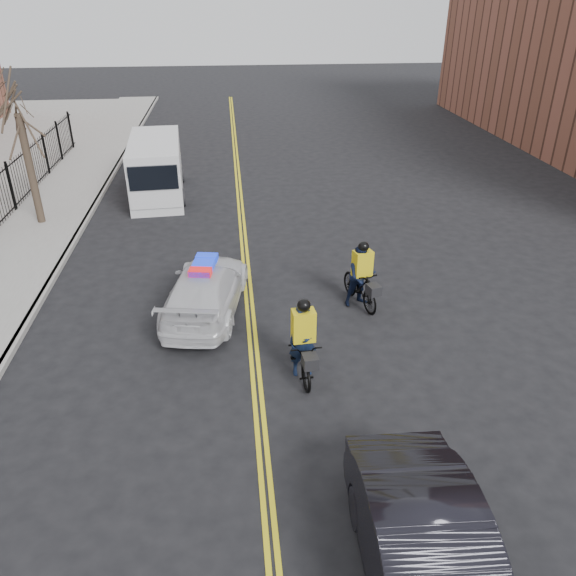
{
  "coord_description": "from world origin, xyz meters",
  "views": [
    {
      "loc": [
        -0.37,
        -10.93,
        8.0
      ],
      "look_at": [
        0.95,
        1.52,
        1.3
      ],
      "focal_mm": 35.0,
      "sensor_mm": 36.0,
      "label": 1
    }
  ],
  "objects_px": {
    "police_cruiser": "(206,289)",
    "cyclist_near": "(303,349)",
    "cargo_van": "(156,170)",
    "dark_sedan": "(431,568)",
    "cyclist_far": "(361,280)"
  },
  "relations": [
    {
      "from": "dark_sedan",
      "to": "cyclist_far",
      "type": "height_order",
      "value": "cyclist_far"
    },
    {
      "from": "cargo_van",
      "to": "police_cruiser",
      "type": "bearing_deg",
      "value": -81.51
    },
    {
      "from": "dark_sedan",
      "to": "cyclist_far",
      "type": "relative_size",
      "value": 2.42
    },
    {
      "from": "police_cruiser",
      "to": "cyclist_near",
      "type": "relative_size",
      "value": 2.37
    },
    {
      "from": "police_cruiser",
      "to": "cyclist_far",
      "type": "distance_m",
      "value": 4.35
    },
    {
      "from": "dark_sedan",
      "to": "cyclist_near",
      "type": "height_order",
      "value": "cyclist_near"
    },
    {
      "from": "cyclist_near",
      "to": "dark_sedan",
      "type": "bearing_deg",
      "value": -84.47
    },
    {
      "from": "cargo_van",
      "to": "cyclist_near",
      "type": "bearing_deg",
      "value": -75.18
    },
    {
      "from": "dark_sedan",
      "to": "cargo_van",
      "type": "xyz_separation_m",
      "value": [
        -5.66,
        19.11,
        0.36
      ]
    },
    {
      "from": "dark_sedan",
      "to": "cyclist_near",
      "type": "distance_m",
      "value": 5.86
    },
    {
      "from": "police_cruiser",
      "to": "dark_sedan",
      "type": "distance_m",
      "value": 9.54
    },
    {
      "from": "cargo_van",
      "to": "dark_sedan",
      "type": "bearing_deg",
      "value": -77.68
    },
    {
      "from": "police_cruiser",
      "to": "cyclist_far",
      "type": "bearing_deg",
      "value": -171.43
    },
    {
      "from": "cargo_van",
      "to": "cyclist_far",
      "type": "bearing_deg",
      "value": -61.34
    },
    {
      "from": "cyclist_near",
      "to": "cargo_van",
      "type": "bearing_deg",
      "value": 104.06
    }
  ]
}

